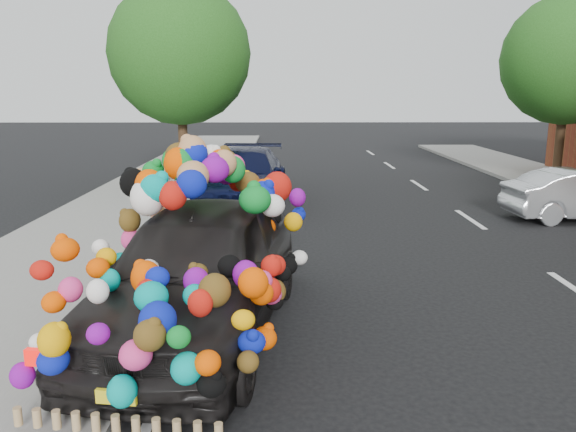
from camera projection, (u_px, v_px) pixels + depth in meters
The scene contains 7 objects.
ground at pixel (337, 295), 8.17m from camera, with size 100.00×100.00×0.00m, color black.
sidewalk at pixel (40, 293), 8.10m from camera, with size 4.00×60.00×0.12m, color gray.
kerb at pixel (175, 292), 8.13m from camera, with size 0.15×60.00×0.13m, color gray.
tree_near_sidewalk at pixel (180, 54), 16.54m from camera, with size 4.20×4.20×6.13m.
tree_far_b at pixel (568, 60), 17.20m from camera, with size 4.00×4.00×5.90m.
plush_art_car at pixel (198, 240), 6.70m from camera, with size 2.95×5.20×2.26m.
navy_sedan at pixel (244, 177), 14.72m from camera, with size 2.04×5.02×1.46m, color black.
Camera 1 is at (-0.81, -7.72, 2.88)m, focal length 35.00 mm.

